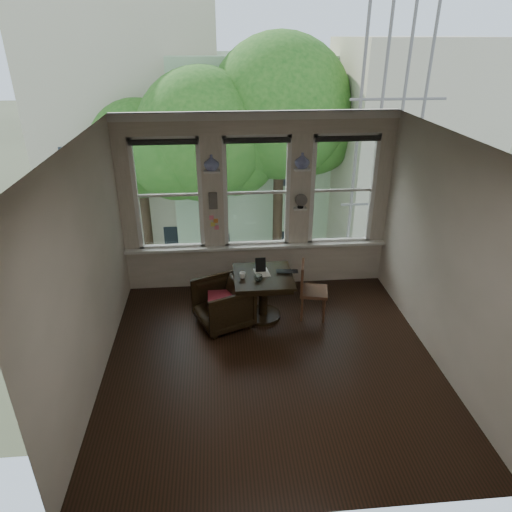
{
  "coord_description": "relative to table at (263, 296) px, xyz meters",
  "views": [
    {
      "loc": [
        -0.65,
        -4.98,
        4.06
      ],
      "look_at": [
        -0.13,
        0.9,
        1.18
      ],
      "focal_mm": 32.0,
      "sensor_mm": 36.0,
      "label": 1
    }
  ],
  "objects": [
    {
      "name": "window_center",
      "position": [
        0.0,
        1.15,
        1.32
      ],
      "size": [
        1.1,
        0.12,
        1.9
      ],
      "primitive_type": null,
      "color": "white",
      "rests_on": "ground"
    },
    {
      "name": "shelf_right",
      "position": [
        0.73,
        1.05,
        1.73
      ],
      "size": [
        0.26,
        0.16,
        0.03
      ],
      "primitive_type": "cube",
      "color": "white",
      "rests_on": "ground"
    },
    {
      "name": "shelf_left",
      "position": [
        -0.72,
        1.05,
        1.73
      ],
      "size": [
        0.26,
        0.16,
        0.03
      ],
      "primitive_type": "cube",
      "color": "white",
      "rests_on": "ground"
    },
    {
      "name": "wall_back",
      "position": [
        0.0,
        1.15,
        1.12
      ],
      "size": [
        4.5,
        0.0,
        4.5
      ],
      "primitive_type": "plane",
      "rotation": [
        1.57,
        0.0,
        0.0
      ],
      "color": "beige",
      "rests_on": "ground"
    },
    {
      "name": "tablet",
      "position": [
        -0.03,
        0.14,
        0.48
      ],
      "size": [
        0.16,
        0.08,
        0.22
      ],
      "primitive_type": "cube",
      "rotation": [
        -0.26,
        0.0,
        0.04
      ],
      "color": "black",
      "rests_on": "table"
    },
    {
      "name": "table",
      "position": [
        0.0,
        0.0,
        0.0
      ],
      "size": [
        0.9,
        0.9,
        0.75
      ],
      "primitive_type": null,
      "color": "black",
      "rests_on": "ground"
    },
    {
      "name": "ceiling",
      "position": [
        0.0,
        -1.1,
        2.62
      ],
      "size": [
        4.5,
        4.5,
        0.0
      ],
      "primitive_type": "plane",
      "rotation": [
        3.14,
        0.0,
        0.0
      ],
      "color": "silver",
      "rests_on": "ground"
    },
    {
      "name": "armchair_left",
      "position": [
        -0.63,
        -0.14,
        -0.02
      ],
      "size": [
        1.02,
        1.0,
        0.71
      ],
      "primitive_type": "imported",
      "rotation": [
        0.0,
        0.0,
        -1.18
      ],
      "color": "black",
      "rests_on": "ground"
    },
    {
      "name": "wall_right",
      "position": [
        2.25,
        -1.1,
        1.12
      ],
      "size": [
        0.0,
        4.5,
        4.5
      ],
      "primitive_type": "plane",
      "rotation": [
        1.57,
        0.0,
        -1.57
      ],
      "color": "beige",
      "rests_on": "ground"
    },
    {
      "name": "intercom",
      "position": [
        -0.72,
        1.08,
        1.23
      ],
      "size": [
        0.14,
        0.06,
        0.28
      ],
      "primitive_type": "cube",
      "color": "#59544F",
      "rests_on": "ground"
    },
    {
      "name": "cushion_red",
      "position": [
        -0.63,
        -0.14,
        0.08
      ],
      "size": [
        0.45,
        0.45,
        0.06
      ],
      "primitive_type": "cube",
      "color": "maroon",
      "rests_on": "armchair_left"
    },
    {
      "name": "ground",
      "position": [
        0.0,
        -1.1,
        -0.38
      ],
      "size": [
        4.5,
        4.5,
        0.0
      ],
      "primitive_type": "plane",
      "color": "black",
      "rests_on": "ground"
    },
    {
      "name": "side_chair_right",
      "position": [
        0.79,
        -0.04,
        0.09
      ],
      "size": [
        0.5,
        0.5,
        0.92
      ],
      "primitive_type": null,
      "rotation": [
        0.0,
        0.0,
        1.36
      ],
      "color": "#4F271C",
      "rests_on": "ground"
    },
    {
      "name": "drinking_glass",
      "position": [
        -0.09,
        -0.17,
        0.43
      ],
      "size": [
        0.16,
        0.16,
        0.1
      ],
      "primitive_type": "imported",
      "rotation": [
        0.0,
        0.0,
        -0.28
      ],
      "color": "white",
      "rests_on": "table"
    },
    {
      "name": "sticky_notes",
      "position": [
        -0.72,
        1.08,
        0.88
      ],
      "size": [
        0.16,
        0.01,
        0.24
      ],
      "primitive_type": null,
      "color": "pink",
      "rests_on": "ground"
    },
    {
      "name": "vase_left",
      "position": [
        -0.72,
        1.05,
        1.86
      ],
      "size": [
        0.24,
        0.24,
        0.25
      ],
      "primitive_type": "imported",
      "color": "white",
      "rests_on": "shelf_left"
    },
    {
      "name": "laptop",
      "position": [
        0.37,
        0.01,
        0.39
      ],
      "size": [
        0.36,
        0.25,
        0.03
      ],
      "primitive_type": "imported",
      "rotation": [
        0.0,
        0.0,
        -0.09
      ],
      "color": "black",
      "rests_on": "table"
    },
    {
      "name": "wall_front",
      "position": [
        0.0,
        -3.35,
        1.12
      ],
      "size": [
        4.5,
        0.0,
        4.5
      ],
      "primitive_type": "plane",
      "rotation": [
        -1.57,
        0.0,
        0.0
      ],
      "color": "beige",
      "rests_on": "ground"
    },
    {
      "name": "wall_left",
      "position": [
        -2.25,
        -1.1,
        1.12
      ],
      "size": [
        0.0,
        4.5,
        4.5
      ],
      "primitive_type": "plane",
      "rotation": [
        1.57,
        0.0,
        1.57
      ],
      "color": "beige",
      "rests_on": "ground"
    },
    {
      "name": "window_right",
      "position": [
        1.45,
        1.15,
        1.32
      ],
      "size": [
        1.1,
        0.12,
        1.9
      ],
      "primitive_type": null,
      "color": "white",
      "rests_on": "ground"
    },
    {
      "name": "window_left",
      "position": [
        -1.45,
        1.15,
        1.32
      ],
      "size": [
        1.1,
        0.12,
        1.9
      ],
      "primitive_type": null,
      "color": "white",
      "rests_on": "ground"
    },
    {
      "name": "mug",
      "position": [
        -0.32,
        -0.05,
        0.42
      ],
      "size": [
        0.11,
        0.11,
        0.09
      ],
      "primitive_type": "imported",
      "rotation": [
        0.0,
        0.0,
        -0.13
      ],
      "color": "white",
      "rests_on": "table"
    },
    {
      "name": "vase_right",
      "position": [
        0.73,
        1.05,
        1.86
      ],
      "size": [
        0.24,
        0.24,
        0.25
      ],
      "primitive_type": "imported",
      "color": "white",
      "rests_on": "shelf_right"
    },
    {
      "name": "desk_fan",
      "position": [
        0.73,
        1.03,
        1.16
      ],
      "size": [
        0.2,
        0.2,
        0.24
      ],
      "primitive_type": null,
      "color": "#59544F",
      "rests_on": "ground"
    },
    {
      "name": "papers",
      "position": [
        -0.01,
        0.09,
        0.38
      ],
      "size": [
        0.26,
        0.33,
        0.0
      ],
      "primitive_type": "cube",
      "rotation": [
        0.0,
        0.0,
        0.13
      ],
      "color": "silver",
      "rests_on": "table"
    }
  ]
}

